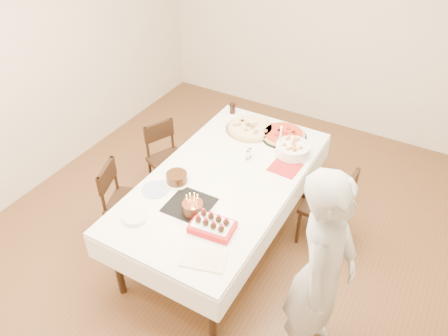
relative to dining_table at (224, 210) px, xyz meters
The scene contains 22 objects.
floor 0.39m from the dining_table, ahead, with size 5.00×5.00×0.00m, color brown.
wall_back 2.68m from the dining_table, 87.74° to the left, with size 4.50×0.04×2.70m, color beige.
wall_left 2.36m from the dining_table, behind, with size 0.04×5.00×2.70m, color beige.
dining_table is the anchor object (origin of this frame).
chair_right_savory 0.91m from the dining_table, 30.03° to the left, with size 0.42×0.42×0.82m, color black, non-canonical shape.
chair_left_savory 0.90m from the dining_table, 158.25° to the left, with size 0.39×0.39×0.77m, color black, non-canonical shape.
chair_left_dessert 0.86m from the dining_table, 154.54° to the right, with size 0.41×0.41×0.79m, color black, non-canonical shape.
person 1.31m from the dining_table, 29.74° to the right, with size 0.60×0.39×1.63m, color #A5A09B.
pizza_white 0.87m from the dining_table, 99.91° to the left, with size 0.50×0.50×0.04m, color beige.
pizza_pepperoni 0.92m from the dining_table, 77.21° to the left, with size 0.45×0.45×0.04m, color red.
red_placemat 0.66m from the dining_table, 43.73° to the left, with size 0.25×0.25×0.01m, color #B21E1E.
pasta_bowl 0.82m from the dining_table, 57.49° to the left, with size 0.30×0.30×0.10m, color white.
taper_candle 0.81m from the dining_table, 66.58° to the left, with size 0.06×0.06×0.28m, color white.
shaker_pair 0.53m from the dining_table, 79.63° to the left, with size 0.08×0.08×0.09m, color white, non-canonical shape.
cola_glass 1.14m from the dining_table, 114.96° to the left, with size 0.06×0.06×0.11m, color black.
layer_cake 0.58m from the dining_table, 140.50° to the right, with size 0.22×0.22×0.09m, color #381F0E.
cake_board 0.58m from the dining_table, 98.07° to the right, with size 0.34×0.34×0.01m, color black.
birthday_cake 0.68m from the dining_table, 89.01° to the right, with size 0.16×0.16×0.16m, color #361D0E.
strawberry_box 0.74m from the dining_table, 68.24° to the right, with size 0.32×0.21×0.08m, color red, non-canonical shape.
box_lid 0.97m from the dining_table, 69.00° to the right, with size 0.31×0.20×0.03m, color beige.
plate_stack 0.92m from the dining_table, 113.48° to the right, with size 0.18×0.18×0.04m, color white.
china_plate 0.70m from the dining_table, 133.63° to the right, with size 0.22×0.22×0.01m, color white.
Camera 1 is at (1.32, -2.47, 3.08)m, focal length 35.00 mm.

